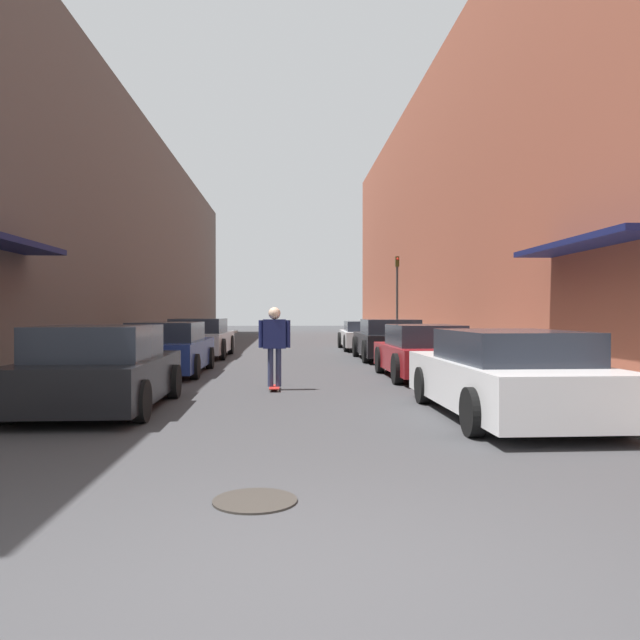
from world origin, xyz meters
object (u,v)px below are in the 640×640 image
at_px(parked_car_right_0, 506,375).
at_px(skateboarder, 274,339).
at_px(parked_car_left_2, 200,338).
at_px(parked_car_left_0, 100,370).
at_px(manhole_cover, 255,501).
at_px(parked_car_left_1, 168,349).
at_px(parked_car_right_1, 423,352).
at_px(traffic_light, 397,291).
at_px(parked_car_right_2, 389,340).
at_px(parked_car_right_3, 365,336).

bearing_deg(parked_car_right_0, skateboarder, 135.33).
xyz_separation_m(parked_car_left_2, parked_car_right_0, (6.33, -12.96, -0.03)).
xyz_separation_m(parked_car_left_0, skateboarder, (2.74, 2.42, 0.38)).
bearing_deg(skateboarder, parked_car_left_2, 106.55).
distance_m(skateboarder, manhole_cover, 7.49).
relative_size(parked_car_left_1, parked_car_right_1, 1.08).
distance_m(parked_car_right_0, parked_car_right_1, 5.57).
bearing_deg(skateboarder, traffic_light, 70.82).
relative_size(parked_car_right_0, parked_car_right_1, 1.13).
height_order(skateboarder, traffic_light, traffic_light).
bearing_deg(parked_car_right_1, parked_car_left_0, -143.97).
xyz_separation_m(parked_car_right_2, manhole_cover, (-3.62, -15.38, -0.65)).
distance_m(parked_car_right_2, traffic_light, 6.99).
xyz_separation_m(parked_car_left_0, parked_car_left_2, (-0.08, 11.90, 0.02)).
distance_m(parked_car_left_2, parked_car_right_1, 9.70).
distance_m(parked_car_right_2, skateboarder, 8.75).
bearing_deg(parked_car_right_2, skateboarder, -114.42).
relative_size(skateboarder, traffic_light, 0.43).
height_order(skateboarder, manhole_cover, skateboarder).
relative_size(parked_car_right_1, traffic_light, 1.07).
distance_m(parked_car_right_1, traffic_light, 12.69).
relative_size(parked_car_left_0, manhole_cover, 5.90).
bearing_deg(parked_car_left_2, traffic_light, 32.75).
relative_size(parked_car_left_1, parked_car_right_3, 0.97).
distance_m(parked_car_left_1, parked_car_right_0, 9.35).
bearing_deg(parked_car_right_3, parked_car_right_0, -89.99).
distance_m(parked_car_right_3, traffic_light, 2.65).
bearing_deg(skateboarder, parked_car_right_2, 65.58).
relative_size(parked_car_left_0, skateboarder, 2.47).
height_order(parked_car_right_2, skateboarder, skateboarder).
relative_size(parked_car_right_2, traffic_light, 1.18).
xyz_separation_m(manhole_cover, traffic_light, (5.07, 21.97, 2.50)).
height_order(parked_car_right_3, traffic_light, traffic_light).
distance_m(parked_car_right_0, manhole_cover, 5.32).
distance_m(manhole_cover, traffic_light, 22.69).
bearing_deg(parked_car_left_1, manhole_cover, -75.71).
bearing_deg(parked_car_right_2, parked_car_left_0, -121.45).
relative_size(parked_car_right_1, parked_car_right_2, 0.91).
bearing_deg(traffic_light, parked_car_right_0, -94.90).
bearing_deg(traffic_light, parked_car_right_2, -102.39).
xyz_separation_m(parked_car_left_0, parked_car_right_2, (6.35, 10.38, 0.01)).
bearing_deg(manhole_cover, parked_car_left_0, 118.68).
bearing_deg(skateboarder, parked_car_left_1, 128.78).
xyz_separation_m(parked_car_left_1, parked_car_right_2, (6.39, 4.51, 0.03)).
xyz_separation_m(parked_car_right_3, manhole_cover, (-3.51, -20.98, -0.59)).
bearing_deg(parked_car_left_1, parked_car_right_1, -12.20).
relative_size(parked_car_left_2, skateboarder, 2.87).
distance_m(parked_car_right_1, parked_car_right_3, 11.46).
bearing_deg(parked_car_left_2, parked_car_right_2, -13.30).
distance_m(skateboarder, traffic_light, 15.48).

